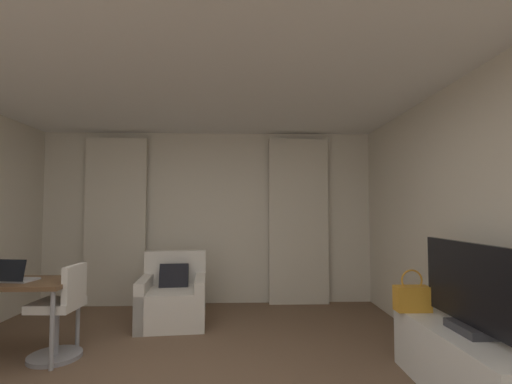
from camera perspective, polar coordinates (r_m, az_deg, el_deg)
name	(u,v)px	position (r m, az deg, el deg)	size (l,w,h in m)	color
wall_window	(209,217)	(5.55, -7.59, -4.02)	(5.12, 0.06, 2.60)	beige
ceiling	(167,38)	(2.83, -14.03, 22.76)	(5.12, 6.12, 0.06)	white
curtain_left_panel	(116,221)	(5.73, -21.58, -4.31)	(0.90, 0.06, 2.50)	beige
curtain_right_panel	(299,221)	(5.46, 6.84, -4.57)	(0.90, 0.06, 2.50)	beige
armchair	(173,300)	(4.75, -13.15, -16.45)	(0.87, 0.88, 0.87)	silver
desk	(5,288)	(4.25, -35.30, -12.45)	(1.27, 0.59, 0.73)	brown
desk_chair	(60,316)	(4.06, -28.87, -17.06)	(0.48, 0.48, 0.88)	gray
laptop	(14,277)	(4.14, -34.23, -11.17)	(0.35, 0.29, 0.22)	#ADADB2
tv_console	(468,366)	(3.32, 30.83, -22.86)	(0.51, 1.39, 0.51)	white
tv_flatscreen	(469,290)	(3.13, 30.95, -13.28)	(0.20, 1.08, 0.66)	#333338
handbag_primary	(412,297)	(3.59, 23.75, -15.21)	(0.30, 0.14, 0.37)	orange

